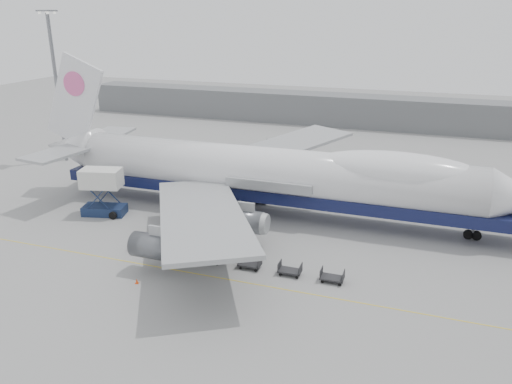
% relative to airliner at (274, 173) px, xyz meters
% --- Properties ---
extents(ground, '(260.00, 260.00, 0.00)m').
position_rel_airliner_xyz_m(ground, '(-0.64, -12.00, -5.62)').
color(ground, gray).
rests_on(ground, ground).
extents(apron_line, '(60.00, 0.15, 0.01)m').
position_rel_airliner_xyz_m(apron_line, '(-0.64, -18.00, -5.62)').
color(apron_line, gold).
rests_on(apron_line, ground).
extents(hangar, '(110.00, 8.00, 7.00)m').
position_rel_airliner_xyz_m(hangar, '(-10.64, 58.00, -2.12)').
color(hangar, slate).
rests_on(hangar, ground).
extents(floodlight_mast, '(2.40, 2.40, 25.43)m').
position_rel_airliner_xyz_m(floodlight_mast, '(-42.64, 12.00, 8.64)').
color(floodlight_mast, slate).
rests_on(floodlight_mast, ground).
extents(airliner, '(67.00, 55.30, 19.98)m').
position_rel_airliner_xyz_m(airliner, '(0.00, 0.00, 0.00)').
color(airliner, white).
rests_on(airliner, ground).
extents(catering_truck, '(5.94, 4.67, 6.20)m').
position_rel_airliner_xyz_m(catering_truck, '(-20.93, -7.45, -2.17)').
color(catering_truck, '#19284B').
rests_on(catering_truck, ground).
extents(traffic_cone, '(0.35, 0.35, 0.51)m').
position_rel_airliner_xyz_m(traffic_cone, '(-7.37, -21.62, -5.38)').
color(traffic_cone, '#D93D0B').
rests_on(traffic_cone, ground).
extents(dolly_0, '(2.30, 1.35, 1.30)m').
position_rel_airliner_xyz_m(dolly_0, '(-10.82, -15.07, -5.09)').
color(dolly_0, '#2D2D30').
rests_on(dolly_0, ground).
extents(dolly_1, '(2.30, 1.35, 1.30)m').
position_rel_airliner_xyz_m(dolly_1, '(-6.52, -15.07, -5.09)').
color(dolly_1, '#2D2D30').
rests_on(dolly_1, ground).
extents(dolly_2, '(2.30, 1.35, 1.30)m').
position_rel_airliner_xyz_m(dolly_2, '(-2.21, -15.07, -5.09)').
color(dolly_2, '#2D2D30').
rests_on(dolly_2, ground).
extents(dolly_3, '(2.30, 1.35, 1.30)m').
position_rel_airliner_xyz_m(dolly_3, '(2.09, -15.07, -5.09)').
color(dolly_3, '#2D2D30').
rests_on(dolly_3, ground).
extents(dolly_4, '(2.30, 1.35, 1.30)m').
position_rel_airliner_xyz_m(dolly_4, '(6.40, -15.07, -5.09)').
color(dolly_4, '#2D2D30').
rests_on(dolly_4, ground).
extents(dolly_5, '(2.30, 1.35, 1.30)m').
position_rel_airliner_xyz_m(dolly_5, '(10.71, -15.07, -5.09)').
color(dolly_5, '#2D2D30').
rests_on(dolly_5, ground).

